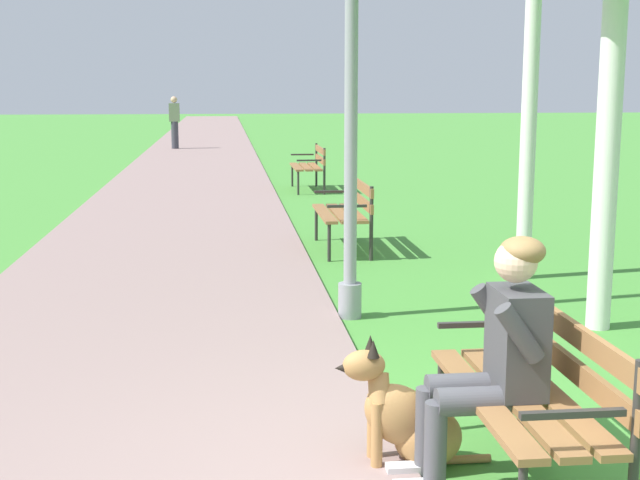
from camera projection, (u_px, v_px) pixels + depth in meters
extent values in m
cube|color=gray|center=(201.00, 149.00, 27.29)|extent=(3.27, 60.00, 0.04)
cube|color=olive|center=(481.00, 398.00, 4.28)|extent=(0.14, 1.50, 0.04)
cube|color=olive|center=(516.00, 397.00, 4.30)|extent=(0.14, 1.50, 0.04)
cube|color=olive|center=(550.00, 396.00, 4.32)|extent=(0.14, 1.50, 0.04)
cube|color=olive|center=(572.00, 368.00, 4.30)|extent=(0.04, 1.50, 0.11)
cube|color=olive|center=(574.00, 333.00, 4.27)|extent=(0.04, 1.50, 0.11)
cylinder|color=#2D2B28|center=(441.00, 394.00, 4.99)|extent=(0.04, 0.04, 0.45)
cylinder|color=#2D2B28|center=(523.00, 357.00, 5.01)|extent=(0.04, 0.04, 0.85)
cube|color=#2D2B28|center=(477.00, 324.00, 4.94)|extent=(0.45, 0.04, 0.03)
cylinder|color=#2D2B28|center=(635.00, 458.00, 3.66)|extent=(0.04, 0.04, 0.85)
cube|color=#2D2B28|center=(573.00, 414.00, 3.59)|extent=(0.45, 0.04, 0.03)
cube|color=olive|center=(324.00, 213.00, 10.49)|extent=(0.14, 1.50, 0.04)
cube|color=olive|center=(339.00, 213.00, 10.51)|extent=(0.14, 1.50, 0.04)
cube|color=olive|center=(353.00, 213.00, 10.53)|extent=(0.14, 1.50, 0.04)
cube|color=olive|center=(362.00, 201.00, 10.52)|extent=(0.04, 1.50, 0.11)
cube|color=olive|center=(362.00, 187.00, 10.49)|extent=(0.04, 1.50, 0.11)
cylinder|color=#2D2B28|center=(316.00, 223.00, 11.21)|extent=(0.04, 0.04, 0.45)
cylinder|color=#2D2B28|center=(353.00, 207.00, 11.22)|extent=(0.04, 0.04, 0.85)
cube|color=#2D2B28|center=(332.00, 192.00, 11.16)|extent=(0.45, 0.04, 0.03)
cylinder|color=#2D2B28|center=(329.00, 242.00, 9.86)|extent=(0.04, 0.04, 0.45)
cylinder|color=#2D2B28|center=(371.00, 224.00, 9.87)|extent=(0.04, 0.04, 0.85)
cube|color=#2D2B28|center=(347.00, 206.00, 9.81)|extent=(0.45, 0.04, 0.03)
cube|color=olive|center=(296.00, 167.00, 16.55)|extent=(0.14, 1.50, 0.04)
cube|color=olive|center=(306.00, 167.00, 16.57)|extent=(0.14, 1.50, 0.04)
cube|color=olive|center=(315.00, 167.00, 16.59)|extent=(0.14, 1.50, 0.04)
cube|color=olive|center=(320.00, 159.00, 16.57)|extent=(0.04, 1.50, 0.11)
cube|color=olive|center=(320.00, 150.00, 16.54)|extent=(0.04, 1.50, 0.11)
cylinder|color=#2D2B28|center=(292.00, 175.00, 17.26)|extent=(0.04, 0.04, 0.45)
cylinder|color=#2D2B28|center=(316.00, 165.00, 17.28)|extent=(0.04, 0.04, 0.85)
cube|color=#2D2B28|center=(302.00, 155.00, 17.21)|extent=(0.45, 0.04, 0.03)
cylinder|color=#2D2B28|center=(298.00, 183.00, 15.91)|extent=(0.04, 0.04, 0.45)
cylinder|color=#2D2B28|center=(324.00, 171.00, 15.93)|extent=(0.04, 0.04, 0.85)
cube|color=#2D2B28|center=(309.00, 160.00, 15.86)|extent=(0.45, 0.04, 0.03)
cylinder|color=#4C4C51|center=(468.00, 387.00, 4.39)|extent=(0.42, 0.14, 0.14)
cylinder|color=#4C4C51|center=(426.00, 433.00, 4.40)|extent=(0.11, 0.11, 0.47)
cube|color=silver|center=(410.00, 471.00, 4.43)|extent=(0.24, 0.09, 0.07)
cylinder|color=#4C4C51|center=(479.00, 401.00, 4.19)|extent=(0.42, 0.14, 0.14)
cylinder|color=#4C4C51|center=(435.00, 449.00, 4.21)|extent=(0.11, 0.11, 0.47)
cube|color=#3F3F42|center=(517.00, 341.00, 4.27)|extent=(0.22, 0.36, 0.52)
cylinder|color=#3F3F42|center=(493.00, 311.00, 4.44)|extent=(0.25, 0.09, 0.30)
cylinder|color=#3F3F42|center=(519.00, 333.00, 4.05)|extent=(0.25, 0.09, 0.30)
sphere|color=beige|center=(516.00, 261.00, 4.19)|extent=(0.21, 0.21, 0.21)
ellipsoid|color=olive|center=(523.00, 251.00, 4.19)|extent=(0.22, 0.23, 0.14)
ellipsoid|color=#B27F47|center=(428.00, 437.00, 4.54)|extent=(0.36, 0.28, 0.32)
ellipsoid|color=#B27F47|center=(400.00, 415.00, 4.51)|extent=(0.50, 0.22, 0.48)
ellipsoid|color=black|center=(409.00, 408.00, 4.50)|extent=(0.35, 0.19, 0.27)
cylinder|color=#B27F47|center=(373.00, 429.00, 4.57)|extent=(0.06, 0.06, 0.38)
cylinder|color=#B27F47|center=(377.00, 438.00, 4.45)|extent=(0.06, 0.06, 0.38)
cylinder|color=#B27F47|center=(379.00, 389.00, 4.47)|extent=(0.11, 0.17, 0.19)
ellipsoid|color=#B27F47|center=(364.00, 365.00, 4.44)|extent=(0.22, 0.14, 0.16)
cone|color=black|center=(344.00, 368.00, 4.43)|extent=(0.10, 0.09, 0.09)
cone|color=black|center=(370.00, 344.00, 4.47)|extent=(0.06, 0.06, 0.09)
cone|color=black|center=(373.00, 349.00, 4.38)|extent=(0.06, 0.06, 0.09)
cylinder|color=#B27F47|center=(464.00, 459.00, 4.59)|extent=(0.28, 0.04, 0.04)
cylinder|color=gray|center=(350.00, 300.00, 7.48)|extent=(0.20, 0.20, 0.30)
cylinder|color=gray|center=(351.00, 110.00, 7.20)|extent=(0.11, 0.11, 3.52)
cylinder|color=silver|center=(608.00, 130.00, 6.90)|extent=(0.19, 0.19, 3.23)
cylinder|color=silver|center=(530.00, 85.00, 8.71)|extent=(0.16, 0.16, 3.95)
cylinder|color=#383842|center=(175.00, 136.00, 27.16)|extent=(0.22, 0.22, 0.88)
cube|color=#6B7F5B|center=(174.00, 112.00, 27.03)|extent=(0.32, 0.20, 0.56)
sphere|color=tan|center=(174.00, 100.00, 26.96)|extent=(0.20, 0.20, 0.20)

